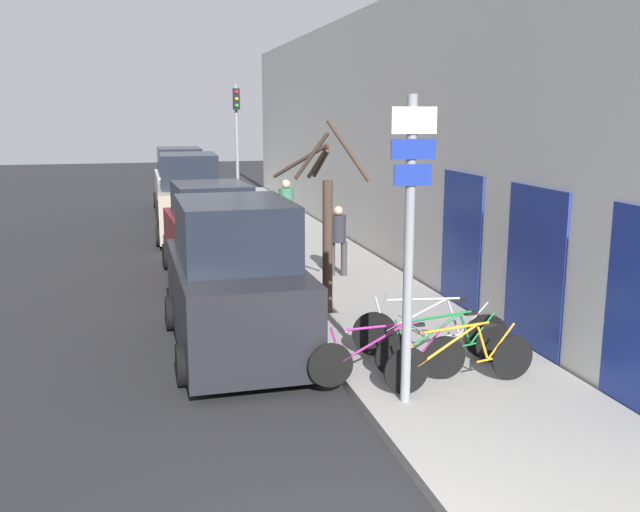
% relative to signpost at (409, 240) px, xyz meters
% --- Properties ---
extents(ground_plane, '(80.00, 80.00, 0.00)m').
position_rel_signpost_xyz_m(ground_plane, '(-1.55, 7.87, -2.27)').
color(ground_plane, black).
extents(sidewalk_curb, '(3.20, 32.00, 0.15)m').
position_rel_signpost_xyz_m(sidewalk_curb, '(1.05, 10.67, -2.19)').
color(sidewalk_curb, gray).
rests_on(sidewalk_curb, ground).
extents(building_facade, '(0.23, 32.00, 6.50)m').
position_rel_signpost_xyz_m(building_facade, '(2.80, 10.59, 0.97)').
color(building_facade, silver).
rests_on(building_facade, ground).
extents(signpost, '(0.57, 0.14, 3.89)m').
position_rel_signpost_xyz_m(signpost, '(0.00, 0.00, 0.00)').
color(signpost, gray).
rests_on(signpost, sidewalk_curb).
extents(bicycle_0, '(2.25, 0.44, 0.89)m').
position_rel_signpost_xyz_m(bicycle_0, '(0.90, 0.29, -1.74)').
color(bicycle_0, black).
rests_on(bicycle_0, sidewalk_curb).
extents(bicycle_1, '(2.23, 0.44, 0.86)m').
position_rel_signpost_xyz_m(bicycle_1, '(-0.01, 0.65, -1.75)').
color(bicycle_1, black).
rests_on(bicycle_1, sidewalk_curb).
extents(bicycle_2, '(2.23, 0.44, 0.84)m').
position_rel_signpost_xyz_m(bicycle_2, '(0.98, 0.98, -1.75)').
color(bicycle_2, black).
rests_on(bicycle_2, sidewalk_curb).
extents(bicycle_3, '(2.26, 0.82, 0.95)m').
position_rel_signpost_xyz_m(bicycle_3, '(0.97, 1.50, -1.71)').
color(bicycle_3, black).
rests_on(bicycle_3, sidewalk_curb).
extents(parked_car_0, '(2.15, 4.45, 2.48)m').
position_rel_signpost_xyz_m(parked_car_0, '(-1.80, 2.97, -1.15)').
color(parked_car_0, black).
rests_on(parked_car_0, ground).
extents(parked_car_1, '(2.18, 4.20, 2.24)m').
position_rel_signpost_xyz_m(parked_car_1, '(-1.67, 8.20, -1.25)').
color(parked_car_1, maroon).
rests_on(parked_car_1, ground).
extents(parked_car_2, '(2.16, 4.84, 2.58)m').
position_rel_signpost_xyz_m(parked_car_2, '(-1.77, 13.98, -1.11)').
color(parked_car_2, gray).
rests_on(parked_car_2, ground).
extents(parked_car_3, '(1.98, 4.69, 2.48)m').
position_rel_signpost_xyz_m(parked_car_3, '(-1.73, 19.66, -1.15)').
color(parked_car_3, silver).
rests_on(parked_car_3, ground).
extents(pedestrian_near, '(0.41, 0.35, 1.59)m').
position_rel_signpost_xyz_m(pedestrian_near, '(1.09, 7.17, -1.20)').
color(pedestrian_near, '#333338').
rests_on(pedestrian_near, sidewalk_curb).
extents(pedestrian_far, '(0.48, 0.41, 1.83)m').
position_rel_signpost_xyz_m(pedestrian_far, '(0.71, 11.22, -1.06)').
color(pedestrian_far, '#1E2338').
rests_on(pedestrian_far, sidewalk_curb).
extents(street_tree, '(1.55, 1.43, 3.55)m').
position_rel_signpost_xyz_m(street_tree, '(0.06, 4.38, -0.44)').
color(street_tree, '#3D2D23').
rests_on(street_tree, sidewalk_curb).
extents(traffic_light, '(0.20, 0.30, 4.50)m').
position_rel_signpost_xyz_m(traffic_light, '(-0.23, 14.18, 0.77)').
color(traffic_light, gray).
rests_on(traffic_light, sidewalk_curb).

